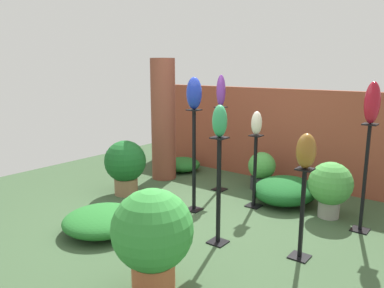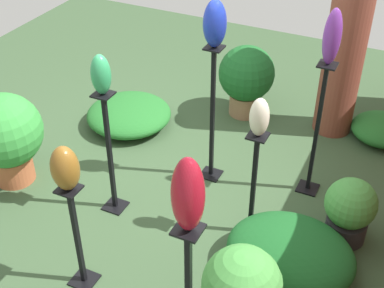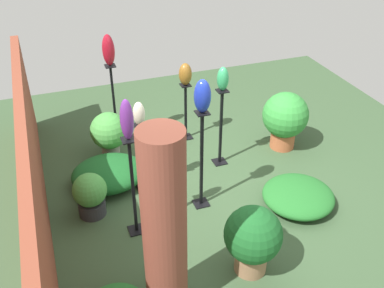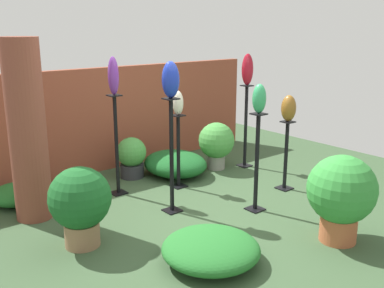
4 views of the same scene
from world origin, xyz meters
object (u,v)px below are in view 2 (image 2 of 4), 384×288
at_px(pedestal_bronze, 78,242).
at_px(art_vase_ivory, 259,117).
at_px(potted_plant_front_right, 246,77).
at_px(art_vase_ruby, 188,195).
at_px(potted_plant_mid_left, 6,134).
at_px(art_vase_cobalt, 215,24).
at_px(potted_plant_walkway_edge, 350,209).
at_px(pedestal_cobalt, 212,121).
at_px(potted_plant_back_center, 242,288).
at_px(pedestal_jade, 110,159).
at_px(pedestal_violet, 316,136).
at_px(art_vase_jade, 101,75).
at_px(brick_pillar, 346,43).
at_px(art_vase_bronze, 65,168).
at_px(pedestal_ivory, 253,191).
at_px(art_vase_violet, 332,37).

height_order(pedestal_bronze, art_vase_ivory, art_vase_ivory).
bearing_deg(potted_plant_front_right, art_vase_ruby, 14.56).
height_order(pedestal_bronze, potted_plant_mid_left, pedestal_bronze).
bearing_deg(art_vase_cobalt, potted_plant_walkway_edge, 78.15).
bearing_deg(potted_plant_walkway_edge, pedestal_bronze, -51.88).
height_order(art_vase_cobalt, potted_plant_front_right, art_vase_cobalt).
bearing_deg(pedestal_cobalt, potted_plant_back_center, 30.46).
distance_m(art_vase_ivory, art_vase_ruby, 1.48).
xyz_separation_m(pedestal_jade, art_vase_cobalt, (-0.83, 0.62, 1.07)).
bearing_deg(potted_plant_back_center, pedestal_bronze, -84.10).
relative_size(pedestal_violet, art_vase_ivory, 4.11).
height_order(pedestal_jade, potted_plant_walkway_edge, pedestal_jade).
bearing_deg(art_vase_cobalt, potted_plant_front_right, -174.40).
bearing_deg(potted_plant_front_right, potted_plant_back_center, 20.27).
xyz_separation_m(pedestal_jade, art_vase_ruby, (1.19, 1.35, 1.01)).
xyz_separation_m(pedestal_cobalt, pedestal_jade, (0.83, -0.62, -0.09)).
xyz_separation_m(pedestal_jade, art_vase_jade, (0.00, -0.00, 0.84)).
bearing_deg(brick_pillar, potted_plant_walkway_edge, 17.08).
relative_size(pedestal_cobalt, potted_plant_front_right, 1.66).
xyz_separation_m(pedestal_bronze, potted_plant_walkway_edge, (-1.40, 1.79, -0.11)).
bearing_deg(art_vase_bronze, pedestal_ivory, 137.62).
distance_m(pedestal_bronze, art_vase_bronze, 0.71).
distance_m(pedestal_ivory, art_vase_jade, 1.59).
bearing_deg(art_vase_ivory, art_vase_violet, 159.04).
relative_size(pedestal_bronze, potted_plant_front_right, 1.14).
xyz_separation_m(art_vase_violet, potted_plant_front_right, (-1.05, -1.08, -1.12)).
relative_size(art_vase_ivory, art_vase_ruby, 0.68).
bearing_deg(art_vase_cobalt, art_vase_jade, -36.76).
bearing_deg(brick_pillar, art_vase_ruby, -2.88).
bearing_deg(art_vase_jade, potted_plant_mid_left, -86.16).
xyz_separation_m(brick_pillar, pedestal_violet, (1.18, 0.05, -0.43)).
distance_m(brick_pillar, potted_plant_front_right, 1.18).
relative_size(art_vase_violet, potted_plant_mid_left, 0.52).
bearing_deg(art_vase_ruby, art_vase_jade, -131.37).
relative_size(brick_pillar, art_vase_bronze, 5.93).
distance_m(art_vase_violet, potted_plant_back_center, 2.13).
bearing_deg(pedestal_ivory, potted_plant_mid_left, -82.51).
height_order(art_vase_bronze, potted_plant_back_center, art_vase_bronze).
relative_size(pedestal_cobalt, potted_plant_walkway_edge, 2.30).
relative_size(pedestal_violet, art_vase_cobalt, 3.20).
bearing_deg(potted_plant_front_right, pedestal_violet, 45.62).
height_order(brick_pillar, art_vase_ivory, brick_pillar).
height_order(brick_pillar, pedestal_ivory, brick_pillar).
bearing_deg(pedestal_ivory, pedestal_violet, 159.04).
relative_size(art_vase_bronze, potted_plant_front_right, 0.42).
distance_m(brick_pillar, potted_plant_walkway_edge, 1.91).
xyz_separation_m(pedestal_ivory, potted_plant_mid_left, (0.32, -2.40, 0.07)).
height_order(pedestal_bronze, pedestal_violet, pedestal_violet).
height_order(potted_plant_walkway_edge, potted_plant_front_right, potted_plant_front_right).
bearing_deg(pedestal_violet, potted_plant_mid_left, -67.51).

